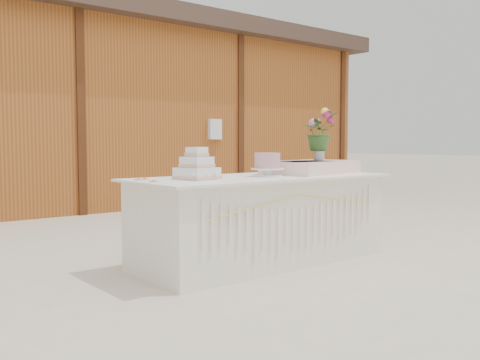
% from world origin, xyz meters
% --- Properties ---
extents(ground, '(80.00, 80.00, 0.00)m').
position_xyz_m(ground, '(0.00, 0.00, 0.00)').
color(ground, beige).
rests_on(ground, ground).
extents(barn, '(12.60, 4.60, 3.30)m').
position_xyz_m(barn, '(-0.01, 5.99, 1.68)').
color(barn, '#96501F').
rests_on(barn, ground).
extents(cake_table, '(2.40, 1.00, 0.77)m').
position_xyz_m(cake_table, '(0.00, -0.00, 0.39)').
color(cake_table, silver).
rests_on(cake_table, ground).
extents(wedding_cake, '(0.34, 0.34, 0.26)m').
position_xyz_m(wedding_cake, '(-0.68, 0.02, 0.86)').
color(wedding_cake, white).
rests_on(wedding_cake, cake_table).
extents(pink_cake_stand, '(0.29, 0.29, 0.21)m').
position_xyz_m(pink_cake_stand, '(0.01, -0.07, 0.89)').
color(pink_cake_stand, white).
rests_on(pink_cake_stand, cake_table).
extents(satin_runner, '(1.05, 0.73, 0.12)m').
position_xyz_m(satin_runner, '(0.67, 0.03, 0.83)').
color(satin_runner, '#FCD3CA').
rests_on(satin_runner, cake_table).
extents(flower_vase, '(0.11, 0.11, 0.14)m').
position_xyz_m(flower_vase, '(0.76, 0.01, 0.96)').
color(flower_vase, silver).
rests_on(flower_vase, satin_runner).
extents(bouquet, '(0.35, 0.30, 0.38)m').
position_xyz_m(bouquet, '(0.76, 0.01, 1.23)').
color(bouquet, '#345B24').
rests_on(bouquet, flower_vase).
extents(loose_flowers, '(0.24, 0.36, 0.02)m').
position_xyz_m(loose_flowers, '(-1.04, 0.14, 0.78)').
color(loose_flowers, '#CB7C9B').
rests_on(loose_flowers, cake_table).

